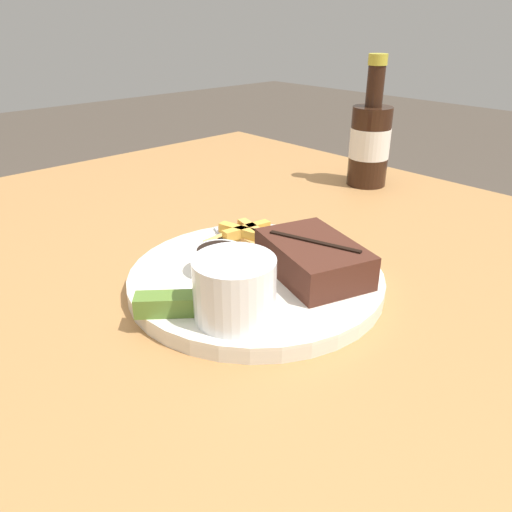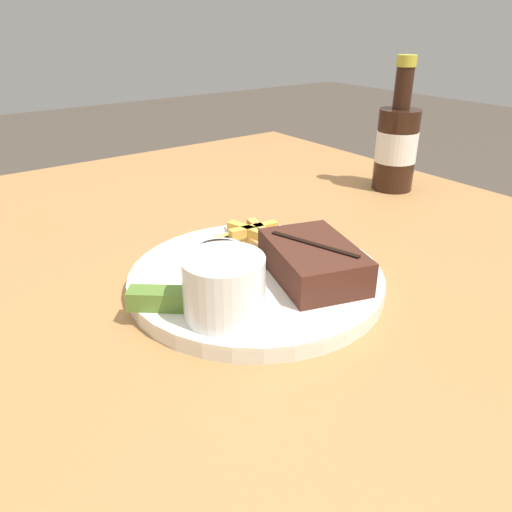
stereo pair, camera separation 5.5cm
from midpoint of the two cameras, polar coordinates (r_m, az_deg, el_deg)
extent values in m
cube|color=#A87542|center=(0.58, -2.74, -5.20)|extent=(1.28, 1.07, 0.04)
cylinder|color=#A87542|center=(1.42, -3.09, -2.72)|extent=(0.06, 0.06, 0.72)
cylinder|color=silver|center=(0.57, -2.79, -2.88)|extent=(0.29, 0.29, 0.01)
cylinder|color=white|center=(0.56, -2.81, -2.08)|extent=(0.29, 0.29, 0.00)
cube|color=#472319|center=(0.55, 3.71, -0.32)|extent=(0.15, 0.12, 0.04)
cube|color=black|center=(0.54, 3.77, 1.59)|extent=(0.10, 0.04, 0.00)
cube|color=#ECA046|center=(0.59, -0.12, 1.45)|extent=(0.03, 0.05, 0.01)
cube|color=#E8A149|center=(0.62, -2.50, 2.58)|extent=(0.08, 0.03, 0.01)
cube|color=#DE9E53|center=(0.63, -4.21, 1.92)|extent=(0.08, 0.02, 0.01)
cube|color=#EAB059|center=(0.62, -5.84, 1.43)|extent=(0.02, 0.06, 0.01)
cube|color=gold|center=(0.63, -4.14, 1.92)|extent=(0.02, 0.07, 0.01)
cube|color=gold|center=(0.62, -4.04, 2.66)|extent=(0.07, 0.03, 0.01)
cube|color=#EBAF59|center=(0.64, -5.57, 2.15)|extent=(0.02, 0.08, 0.01)
cube|color=gold|center=(0.63, -3.59, 2.89)|extent=(0.02, 0.07, 0.01)
cube|color=gold|center=(0.63, -0.25, 2.03)|extent=(0.04, 0.05, 0.01)
cylinder|color=white|center=(0.47, -5.85, -3.83)|extent=(0.08, 0.08, 0.06)
cylinder|color=beige|center=(0.46, -5.99, -1.15)|extent=(0.07, 0.07, 0.01)
cylinder|color=silver|center=(0.56, -7.06, -0.64)|extent=(0.06, 0.06, 0.03)
cylinder|color=black|center=(0.55, -7.13, 0.42)|extent=(0.05, 0.05, 0.01)
cube|color=#567A2D|center=(0.50, -12.85, -5.46)|extent=(0.06, 0.07, 0.02)
cube|color=#B7B7BC|center=(0.64, -5.47, 1.61)|extent=(0.10, 0.05, 0.00)
cube|color=#B7B7BC|center=(0.58, -3.86, -1.04)|extent=(0.03, 0.01, 0.00)
cube|color=#B7B7BC|center=(0.58, -3.44, -0.96)|extent=(0.03, 0.01, 0.00)
cube|color=#B7B7BC|center=(0.58, -3.02, -0.88)|extent=(0.03, 0.01, 0.00)
cube|color=#B7B7BC|center=(0.59, 4.40, -0.39)|extent=(0.07, 0.10, 0.00)
cube|color=black|center=(0.57, -3.53, -0.94)|extent=(0.04, 0.06, 0.01)
cylinder|color=black|center=(0.92, 11.11, 12.14)|extent=(0.07, 0.07, 0.14)
cylinder|color=silver|center=(0.92, 11.15, 12.56)|extent=(0.07, 0.07, 0.05)
cylinder|color=black|center=(0.90, 11.69, 18.46)|extent=(0.03, 0.03, 0.07)
cylinder|color=gold|center=(0.90, 11.95, 21.13)|extent=(0.03, 0.03, 0.02)
camera|label=1|loc=(0.03, -92.86, -1.40)|focal=35.00mm
camera|label=2|loc=(0.03, 87.14, 1.40)|focal=35.00mm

